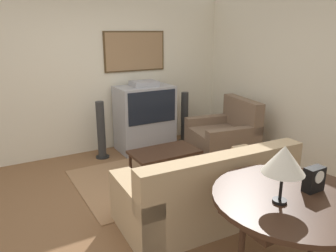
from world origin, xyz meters
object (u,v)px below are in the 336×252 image
speaker_tower_right (185,119)px  couch (207,194)px  console_table (292,203)px  coffee_table (165,153)px  armchair (224,138)px  mantel_clock (314,179)px  speaker_tower_left (101,132)px  tv (145,117)px  table_lamp (284,160)px

speaker_tower_right → couch: bearing=-117.1°
console_table → coffee_table: bearing=86.6°
speaker_tower_right → console_table: bearing=-109.2°
armchair → mantel_clock: (-1.19, -2.56, 0.58)m
coffee_table → mantel_clock: 2.42m
couch → speaker_tower_left: 2.42m
speaker_tower_right → armchair: bearing=-78.2°
coffee_table → speaker_tower_right: speaker_tower_right is taller
tv → armchair: bearing=-43.5°
tv → speaker_tower_left: bearing=-177.9°
couch → table_lamp: bearing=84.4°
table_lamp → speaker_tower_right: table_lamp is taller
coffee_table → console_table: console_table is taller
couch → tv: bearing=-97.0°
console_table → speaker_tower_right: bearing=70.8°
couch → speaker_tower_right: speaker_tower_right is taller
table_lamp → mantel_clock: (0.39, -0.00, -0.24)m
table_lamp → couch: bearing=81.9°
tv → armchair: tv is taller
speaker_tower_right → coffee_table: bearing=-133.3°
coffee_table → table_lamp: (-0.31, -2.36, 0.79)m
mantel_clock → speaker_tower_right: 3.66m
console_table → mantel_clock: mantel_clock is taller
table_lamp → speaker_tower_left: 3.57m
console_table → mantel_clock: 0.28m
console_table → table_lamp: (-0.17, -0.02, 0.41)m
tv → armchair: size_ratio=1.09×
couch → table_lamp: table_lamp is taller
tv → table_lamp: 3.61m
mantel_clock → couch: bearing=101.6°
couch → console_table: (0.01, -1.09, 0.42)m
console_table → speaker_tower_right: speaker_tower_right is taller
tv → mantel_clock: 3.54m
mantel_clock → speaker_tower_right: bearing=74.2°
couch → table_lamp: 1.40m
table_lamp → mantel_clock: 0.46m
couch → speaker_tower_left: (-0.41, 2.38, 0.15)m
coffee_table → mantel_clock: bearing=-88.1°
coffee_table → speaker_tower_right: (1.07, 1.14, 0.11)m
couch → armchair: (1.41, 1.45, 0.00)m
console_table → tv: bearing=83.6°
table_lamp → speaker_tower_right: bearing=68.5°
mantel_clock → console_table: bearing=175.1°
tv → speaker_tower_left: (-0.82, -0.03, -0.13)m
tv → console_table: tv is taller
console_table → speaker_tower_left: 3.51m
mantel_clock → speaker_tower_left: mantel_clock is taller
tv → coffee_table: size_ratio=1.26×
armchair → coffee_table: bearing=-71.0°
speaker_tower_left → speaker_tower_right: same height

